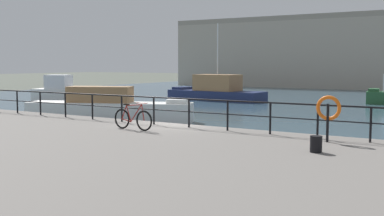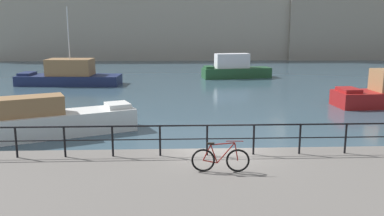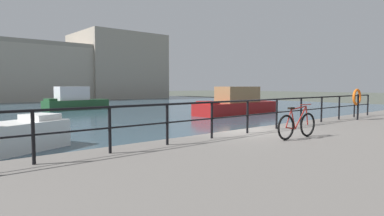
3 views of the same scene
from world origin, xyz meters
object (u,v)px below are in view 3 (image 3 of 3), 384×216
moored_white_yacht (75,101)px  harbor_building (29,71)px  parked_bicycle (297,125)px  life_ring_stand (357,98)px  moored_harbor_tender (237,103)px

moored_white_yacht → harbor_building: bearing=-104.0°
parked_bicycle → life_ring_stand: (6.63, 1.06, 0.59)m
parked_bicycle → life_ring_stand: size_ratio=1.27×
harbor_building → parked_bicycle: harbor_building is taller
moored_harbor_tender → moored_white_yacht: (-9.38, 14.93, -0.01)m
harbor_building → moored_harbor_tender: 42.08m
moored_harbor_tender → moored_white_yacht: bearing=-61.1°
moored_white_yacht → life_ring_stand: moored_white_yacht is taller
harbor_building → moored_harbor_tender: (7.30, -41.23, -4.15)m
moored_harbor_tender → life_ring_stand: (-7.53, -13.68, 1.08)m
moored_harbor_tender → parked_bicycle: bearing=42.9°
moored_white_yacht → life_ring_stand: size_ratio=5.17×
moored_harbor_tender → parked_bicycle: (-14.16, -14.74, 0.50)m
moored_harbor_tender → life_ring_stand: bearing=58.0°
harbor_building → moored_white_yacht: harbor_building is taller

